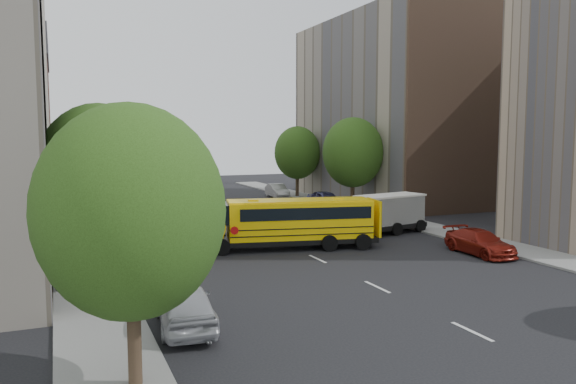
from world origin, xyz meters
TOP-DOWN VIEW (x-y plane):
  - ground at (0.00, 0.00)m, footprint 120.00×120.00m
  - sidewalk_left at (-11.50, 5.00)m, footprint 3.00×80.00m
  - sidewalk_right at (11.50, 5.00)m, footprint 3.00×80.00m
  - lane_markings at (0.00, 10.00)m, footprint 0.15×64.00m
  - building_right_far at (18.00, 20.00)m, footprint 10.00×22.00m
  - building_right_sidewall at (18.00, 9.00)m, footprint 10.10×0.30m
  - street_tree_0 at (-11.00, -14.00)m, footprint 4.80×4.80m
  - street_tree_1 at (-11.00, -4.00)m, footprint 5.12×5.12m
  - street_tree_2 at (-11.00, 14.00)m, footprint 4.99×4.99m
  - street_tree_4 at (11.00, 14.00)m, footprint 5.25×5.25m
  - street_tree_5 at (11.00, 26.00)m, footprint 4.86×4.86m
  - school_bus at (-0.49, 1.24)m, footprint 10.60×4.42m
  - safari_truck at (7.54, 3.33)m, footprint 6.34×3.27m
  - parked_car_0 at (-8.80, -9.96)m, footprint 2.29×4.73m
  - parked_car_1 at (-8.80, 9.44)m, footprint 1.58×4.42m
  - parked_car_3 at (8.80, -4.37)m, footprint 2.03×4.71m
  - parked_car_4 at (9.54, 16.27)m, footprint 2.13×4.77m
  - parked_car_5 at (8.80, 26.23)m, footprint 1.85×4.49m

SIDE VIEW (x-z plane):
  - ground at x=0.00m, z-range 0.00..0.00m
  - lane_markings at x=0.00m, z-range 0.00..0.01m
  - sidewalk_left at x=-11.50m, z-range 0.00..0.12m
  - sidewalk_right at x=11.50m, z-range 0.00..0.12m
  - parked_car_3 at x=8.80m, z-range 0.00..1.35m
  - parked_car_5 at x=8.80m, z-range 0.00..1.45m
  - parked_car_1 at x=-8.80m, z-range 0.00..1.45m
  - parked_car_0 at x=-8.80m, z-range 0.00..1.56m
  - parked_car_4 at x=9.54m, z-range 0.00..1.59m
  - safari_truck at x=7.54m, z-range 0.08..2.66m
  - school_bus at x=-0.49m, z-range 0.17..3.09m
  - street_tree_0 at x=-11.00m, z-range 0.94..8.35m
  - street_tree_5 at x=11.00m, z-range 0.95..8.46m
  - street_tree_2 at x=-11.00m, z-range 0.97..8.68m
  - street_tree_1 at x=-11.00m, z-range 1.00..8.90m
  - street_tree_4 at x=11.00m, z-range 1.02..9.13m
  - building_right_far at x=18.00m, z-range 0.00..18.00m
  - building_right_sidewall at x=18.00m, z-range 0.00..18.00m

